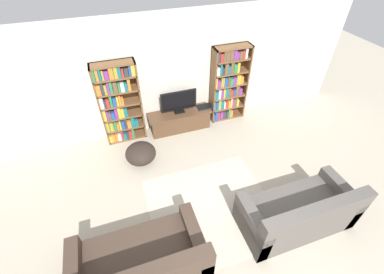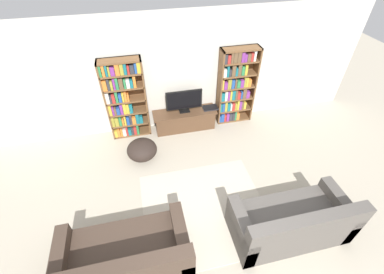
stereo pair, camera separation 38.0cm
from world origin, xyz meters
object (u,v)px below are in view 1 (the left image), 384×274
at_px(tv_stand, 180,120).
at_px(bookshelf_right, 227,84).
at_px(television, 179,101).
at_px(beanbag_ottoman, 141,153).
at_px(couch_left_sectional, 140,266).
at_px(bookshelf_left, 118,103).
at_px(couch_right_sofa, 298,213).
at_px(laptop, 204,107).

bearing_deg(tv_stand, bookshelf_right, 4.64).
distance_m(television, beanbag_ottoman, 1.44).
relative_size(television, couch_left_sectional, 0.46).
relative_size(bookshelf_left, couch_right_sofa, 1.01).
bearing_deg(tv_stand, laptop, 0.82).
xyz_separation_m(bookshelf_right, beanbag_ottoman, (-2.28, -0.87, -0.72)).
bearing_deg(beanbag_ottoman, laptop, 24.69).
distance_m(bookshelf_left, television, 1.31).
xyz_separation_m(television, laptop, (0.62, -0.01, -0.27)).
bearing_deg(couch_left_sectional, tv_stand, 64.07).
bearing_deg(bookshelf_right, couch_right_sofa, -92.84).
height_order(bookshelf_right, couch_right_sofa, bookshelf_right).
relative_size(couch_left_sectional, couch_right_sofa, 1.00).
bearing_deg(bookshelf_left, laptop, -2.69).
bearing_deg(tv_stand, couch_right_sofa, -70.90).
bearing_deg(bookshelf_left, television, -3.44).
relative_size(bookshelf_right, television, 2.23).
distance_m(bookshelf_right, tv_stand, 1.39).
xyz_separation_m(tv_stand, television, (-0.00, 0.02, 0.52)).
bearing_deg(tv_stand, beanbag_ottoman, -144.39).
distance_m(television, laptop, 0.68).
xyz_separation_m(bookshelf_right, tv_stand, (-1.21, -0.10, -0.69)).
xyz_separation_m(bookshelf_left, bookshelf_right, (2.50, -0.00, -0.02)).
distance_m(laptop, couch_left_sectional, 3.70).
xyz_separation_m(bookshelf_right, television, (-1.21, -0.08, -0.17)).
bearing_deg(television, couch_right_sofa, -71.02).
xyz_separation_m(bookshelf_left, couch_left_sectional, (-0.18, -3.13, -0.64)).
distance_m(couch_left_sectional, couch_right_sofa, 2.53).
bearing_deg(bookshelf_left, couch_right_sofa, -53.26).
height_order(laptop, couch_left_sectional, couch_left_sectional).
height_order(laptop, couch_right_sofa, couch_right_sofa).
xyz_separation_m(bookshelf_left, laptop, (1.91, -0.09, -0.46)).
distance_m(tv_stand, laptop, 0.66).
xyz_separation_m(tv_stand, couch_left_sectional, (-1.47, -3.03, 0.06)).
relative_size(bookshelf_left, laptop, 5.21).
distance_m(tv_stand, television, 0.52).
bearing_deg(tv_stand, couch_left_sectional, -115.93).
relative_size(tv_stand, beanbag_ottoman, 2.35).
bearing_deg(bookshelf_right, beanbag_ottoman, -159.20).
height_order(bookshelf_right, beanbag_ottoman, bookshelf_right).
height_order(couch_right_sofa, beanbag_ottoman, couch_right_sofa).
bearing_deg(couch_right_sofa, couch_left_sectional, 179.82).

